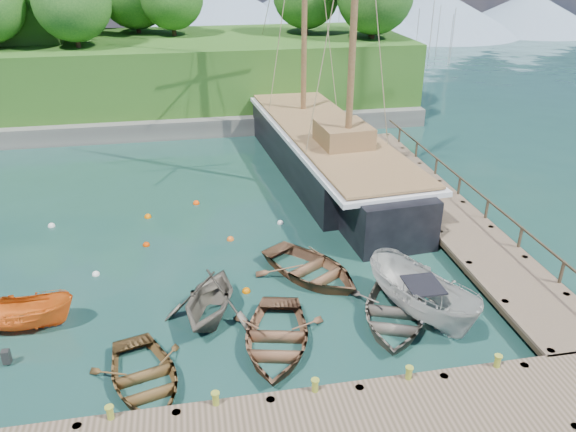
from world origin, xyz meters
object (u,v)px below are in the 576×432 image
at_px(cabin_boat_white, 419,316).
at_px(rowboat_2, 276,347).
at_px(rowboat_3, 393,322).
at_px(rowboat_1, 211,318).
at_px(rowboat_4, 311,277).
at_px(schooner, 323,152).
at_px(motorboat_orange, 25,329).
at_px(rowboat_0, 145,386).

bearing_deg(cabin_boat_white, rowboat_2, 167.57).
bearing_deg(rowboat_3, rowboat_1, -171.43).
relative_size(rowboat_2, rowboat_4, 0.98).
bearing_deg(schooner, rowboat_3, -98.83).
height_order(rowboat_3, rowboat_4, rowboat_4).
distance_m(cabin_boat_white, schooner, 15.78).
bearing_deg(rowboat_4, rowboat_2, -150.78).
bearing_deg(motorboat_orange, rowboat_4, -78.13).
height_order(rowboat_0, rowboat_1, rowboat_1).
bearing_deg(rowboat_0, rowboat_4, 23.78).
bearing_deg(schooner, rowboat_4, -110.62).
distance_m(rowboat_1, rowboat_4, 4.91).
height_order(rowboat_3, schooner, schooner).
distance_m(rowboat_2, rowboat_4, 4.85).
relative_size(rowboat_4, motorboat_orange, 1.28).
bearing_deg(rowboat_4, rowboat_0, -174.12).
relative_size(rowboat_3, rowboat_4, 0.98).
xyz_separation_m(rowboat_4, schooner, (3.46, 12.23, 1.20)).
height_order(rowboat_1, schooner, schooner).
distance_m(rowboat_0, cabin_boat_white, 10.37).
xyz_separation_m(rowboat_0, rowboat_3, (9.05, 1.80, 0.00)).
bearing_deg(rowboat_1, rowboat_3, 7.61).
bearing_deg(rowboat_1, rowboat_0, -104.89).
bearing_deg(rowboat_2, rowboat_3, 20.99).
distance_m(rowboat_1, schooner, 16.45).
bearing_deg(motorboat_orange, cabin_boat_white, -93.62).
height_order(rowboat_0, schooner, schooner).
bearing_deg(rowboat_1, cabin_boat_white, 10.47).
distance_m(rowboat_0, rowboat_4, 8.65).
relative_size(motorboat_orange, schooner, 0.13).
bearing_deg(rowboat_2, rowboat_0, -152.37).
xyz_separation_m(rowboat_2, schooner, (5.70, 16.53, 1.20)).
xyz_separation_m(rowboat_2, cabin_boat_white, (5.72, 0.80, 0.00)).
xyz_separation_m(rowboat_3, cabin_boat_white, (1.14, 0.16, 0.00)).
relative_size(rowboat_4, cabin_boat_white, 0.90).
bearing_deg(rowboat_0, rowboat_3, -4.18).
xyz_separation_m(rowboat_4, motorboat_orange, (-11.20, -1.57, 0.00)).
xyz_separation_m(rowboat_0, schooner, (10.16, 17.69, 1.20)).
xyz_separation_m(rowboat_0, motorboat_orange, (-4.51, 3.90, 0.00)).
height_order(rowboat_1, cabin_boat_white, cabin_boat_white).
bearing_deg(schooner, rowboat_1, -123.44).
relative_size(rowboat_1, rowboat_4, 0.81).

